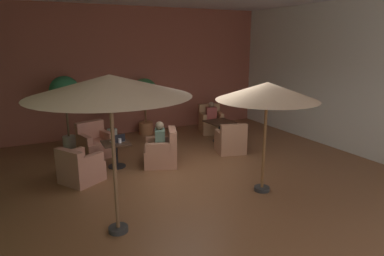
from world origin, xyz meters
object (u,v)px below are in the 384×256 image
armchair_front_left_south (95,144)px  cafe_table_front_right (220,126)px  patron_by_window (211,112)px  armchair_front_left_east (162,152)px  patio_umbrella_center_beige (110,87)px  armchair_front_left_north (80,169)px  patron_blue_shirt (160,137)px  armchair_front_right_east (231,142)px  potted_tree_mid_right (65,95)px  armchair_front_right_north (211,122)px  patio_umbrella_tall_red (267,92)px  potted_tree_mid_left (145,96)px  cafe_table_front_left (116,149)px  potted_tree_left_corner (110,100)px  open_laptop (118,140)px  iced_drink_cup (120,141)px

armchair_front_left_south → cafe_table_front_right: size_ratio=1.15×
cafe_table_front_right → patron_by_window: (0.28, 1.02, 0.23)m
armchair_front_left_east → patio_umbrella_center_beige: 3.70m
armchair_front_left_north → patron_blue_shirt: (1.96, 0.21, 0.43)m
armchair_front_left_south → cafe_table_front_right: bearing=-4.8°
armchair_front_right_east → potted_tree_mid_right: (-3.97, 2.34, 1.24)m
armchair_front_left_east → patron_blue_shirt: size_ratio=1.48×
armchair_front_right_north → patio_umbrella_tall_red: patio_umbrella_tall_red is taller
armchair_front_left_east → potted_tree_mid_left: 3.18m
cafe_table_front_left → armchair_front_right_east: bearing=-5.6°
armchair_front_left_east → cafe_table_front_right: 2.63m
armchair_front_right_north → armchair_front_left_south: bearing=-169.3°
armchair_front_right_north → patron_blue_shirt: 3.51m
potted_tree_left_corner → potted_tree_mid_left: bearing=10.6°
potted_tree_mid_left → open_laptop: 3.11m
patio_umbrella_tall_red → armchair_front_left_east: bearing=119.1°
armchair_front_left_north → potted_tree_mid_left: 4.21m
armchair_front_left_south → iced_drink_cup: armchair_front_left_south is taller
potted_tree_mid_right → iced_drink_cup: bearing=-66.5°
cafe_table_front_right → potted_tree_mid_right: potted_tree_mid_right is taller
cafe_table_front_right → patio_umbrella_center_beige: bearing=-138.2°
patio_umbrella_tall_red → patio_umbrella_center_beige: bearing=-176.0°
armchair_front_left_south → potted_tree_mid_right: size_ratio=0.45×
open_laptop → potted_tree_mid_right: bearing=114.1°
armchair_front_left_north → patron_by_window: size_ratio=1.71×
armchair_front_right_north → iced_drink_cup: 4.12m
iced_drink_cup → armchair_front_right_east: bearing=-3.9°
armchair_front_left_east → patio_umbrella_tall_red: patio_umbrella_tall_red is taller
armchair_front_left_north → cafe_table_front_right: size_ratio=1.25×
potted_tree_mid_left → patron_blue_shirt: bearing=-102.3°
patio_umbrella_tall_red → patron_blue_shirt: 3.00m
armchair_front_right_north → patron_by_window: (-0.01, -0.04, 0.38)m
armchair_front_right_east → open_laptop: size_ratio=2.54×
armchair_front_left_east → iced_drink_cup: armchair_front_left_east is taller
armchair_front_right_east → potted_tree_mid_right: 4.77m
cafe_table_front_left → armchair_front_left_north: 1.12m
patio_umbrella_tall_red → patio_umbrella_center_beige: patio_umbrella_center_beige is taller
armchair_front_left_north → potted_tree_mid_left: size_ratio=0.55×
cafe_table_front_left → armchair_front_left_east: (1.05, -0.39, -0.11)m
open_laptop → patron_by_window: bearing=26.4°
armchair_front_right_east → potted_tree_mid_left: size_ratio=0.49×
patio_umbrella_center_beige → potted_tree_left_corner: (1.19, 5.29, -1.09)m
armchair_front_left_south → patio_umbrella_center_beige: 4.51m
cafe_table_front_right → iced_drink_cup: 3.45m
armchair_front_right_east → potted_tree_mid_left: (-1.47, 2.90, 0.96)m
iced_drink_cup → cafe_table_front_left: bearing=127.9°
patio_umbrella_center_beige → open_laptop: patio_umbrella_center_beige is taller
armchair_front_left_east → patio_umbrella_tall_red: (1.29, -2.32, 1.72)m
armchair_front_left_east → armchair_front_left_south: (-1.36, 1.47, -0.01)m
potted_tree_mid_left → potted_tree_mid_right: 2.58m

